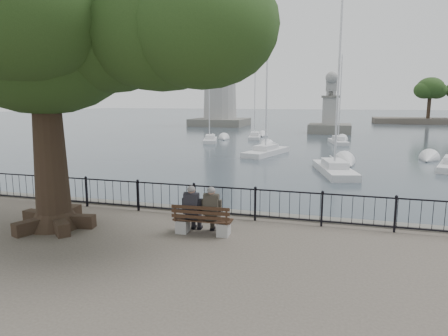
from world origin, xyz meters
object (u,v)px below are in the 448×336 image
at_px(lighthouse, 220,57).
at_px(lion_monument, 330,118).
at_px(person_right, 213,212).
at_px(bench, 202,224).
at_px(person_left, 193,211).
at_px(tree, 69,21).

height_order(lighthouse, lion_monument, lighthouse).
bearing_deg(person_right, bench, -157.97).
relative_size(person_left, lighthouse, 0.05).
bearing_deg(person_right, tree, -171.97).
relative_size(bench, tree, 0.15).
relative_size(person_right, lighthouse, 0.05).
xyz_separation_m(bench, tree, (-3.58, -0.44, 5.45)).
bearing_deg(person_right, lion_monument, 87.81).
bearing_deg(person_left, lighthouse, 106.04).
bearing_deg(lion_monument, tree, -96.58).
distance_m(person_right, tree, 6.43).
relative_size(person_left, tree, 0.13).
height_order(person_left, person_right, same).
distance_m(bench, person_left, 0.46).
distance_m(person_right, lighthouse, 64.61).
height_order(bench, person_right, person_right).
bearing_deg(bench, tree, -173.06).
relative_size(lighthouse, lion_monument, 3.41).
bearing_deg(lighthouse, tree, -76.94).
height_order(bench, lion_monument, lion_monument).
height_order(person_right, lighthouse, lighthouse).
height_order(person_left, lighthouse, lighthouse).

